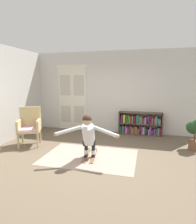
{
  "coord_description": "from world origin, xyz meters",
  "views": [
    {
      "loc": [
        1.16,
        -4.26,
        1.87
      ],
      "look_at": [
        -0.08,
        0.55,
        1.05
      ],
      "focal_mm": 30.7,
      "sensor_mm": 36.0,
      "label": 1
    }
  ],
  "objects_px": {
    "bookshelf": "(139,125)",
    "skis_pair": "(90,155)",
    "wicker_chair": "(30,125)",
    "potted_plant": "(195,130)",
    "person_skier": "(88,134)"
  },
  "relations": [
    {
      "from": "wicker_chair",
      "to": "skis_pair",
      "type": "relative_size",
      "value": 1.27
    },
    {
      "from": "wicker_chair",
      "to": "person_skier",
      "type": "distance_m",
      "value": 2.1
    },
    {
      "from": "potted_plant",
      "to": "person_skier",
      "type": "height_order",
      "value": "person_skier"
    },
    {
      "from": "skis_pair",
      "to": "person_skier",
      "type": "distance_m",
      "value": 0.66
    },
    {
      "from": "bookshelf",
      "to": "wicker_chair",
      "type": "relative_size",
      "value": 1.35
    },
    {
      "from": "bookshelf",
      "to": "potted_plant",
      "type": "distance_m",
      "value": 1.89
    },
    {
      "from": "bookshelf",
      "to": "wicker_chair",
      "type": "bearing_deg",
      "value": -148.4
    },
    {
      "from": "wicker_chair",
      "to": "person_skier",
      "type": "xyz_separation_m",
      "value": [
        1.99,
        -0.65,
        0.06
      ]
    },
    {
      "from": "bookshelf",
      "to": "wicker_chair",
      "type": "height_order",
      "value": "wicker_chair"
    },
    {
      "from": "wicker_chair",
      "to": "potted_plant",
      "type": "xyz_separation_m",
      "value": [
        4.57,
        0.76,
        -0.04
      ]
    },
    {
      "from": "bookshelf",
      "to": "skis_pair",
      "type": "xyz_separation_m",
      "value": [
        -1.1,
        -2.31,
        -0.33
      ]
    },
    {
      "from": "wicker_chair",
      "to": "potted_plant",
      "type": "distance_m",
      "value": 4.63
    },
    {
      "from": "wicker_chair",
      "to": "potted_plant",
      "type": "bearing_deg",
      "value": 9.49
    },
    {
      "from": "skis_pair",
      "to": "person_skier",
      "type": "height_order",
      "value": "person_skier"
    },
    {
      "from": "bookshelf",
      "to": "potted_plant",
      "type": "height_order",
      "value": "potted_plant"
    }
  ]
}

